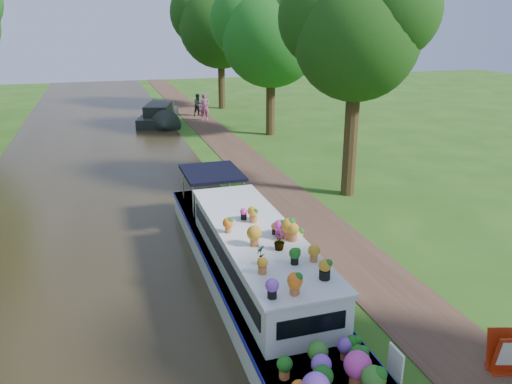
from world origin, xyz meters
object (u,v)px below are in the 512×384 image
object	(u,v)px
plant_boat	(257,268)
pedestrian_dark	(198,105)
second_boat	(159,115)
sandwich_board	(504,354)
pedestrian_pink	(205,107)

from	to	relation	value
plant_boat	pedestrian_dark	world-z (taller)	plant_boat
pedestrian_dark	second_boat	bearing A→B (deg)	-168.40
plant_boat	second_boat	bearing A→B (deg)	88.85
second_boat	pedestrian_dark	size ratio (longest dim) A/B	4.48
plant_boat	sandwich_board	world-z (taller)	plant_boat
pedestrian_pink	pedestrian_dark	bearing A→B (deg)	97.89
plant_boat	pedestrian_dark	xyz separation A→B (m)	(3.67, 26.67, 0.01)
plant_boat	pedestrian_pink	distance (m)	24.96
sandwich_board	pedestrian_dark	distance (m)	30.93
second_boat	pedestrian_pink	world-z (taller)	pedestrian_pink
plant_boat	second_boat	xyz separation A→B (m)	(0.50, 24.90, -0.30)
plant_boat	pedestrian_pink	world-z (taller)	plant_boat
sandwich_board	pedestrian_dark	world-z (taller)	pedestrian_dark
plant_boat	sandwich_board	bearing A→B (deg)	-47.48
second_boat	sandwich_board	xyz separation A→B (m)	(3.40, -29.16, -0.13)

